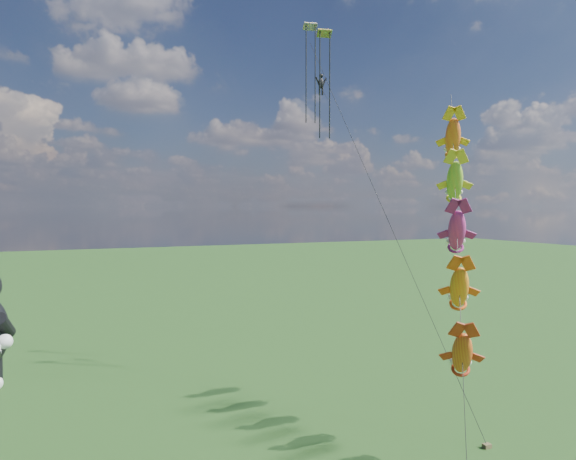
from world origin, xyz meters
name	(u,v)px	position (x,y,z in m)	size (l,w,h in m)	color
fish_windsock_rig	(457,231)	(17.77, 5.34, 10.84)	(9.81, 12.74, 19.29)	brown
parafoil_rig	(324,81)	(16.54, 17.89, 21.05)	(2.64, 17.43, 25.88)	brown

